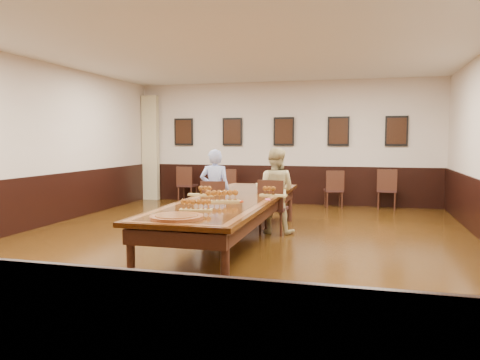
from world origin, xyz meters
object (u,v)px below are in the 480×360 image
(conference_table, at_px, (232,207))
(person_man, at_px, (215,190))
(chair_man, at_px, (214,206))
(spare_chair_d, at_px, (387,189))
(carved_platter, at_px, (177,217))
(spare_chair_b, at_px, (230,186))
(spare_chair_c, at_px, (334,189))
(chair_woman, at_px, (273,207))
(spare_chair_a, at_px, (187,184))
(person_woman, at_px, (275,191))

(conference_table, bearing_deg, person_man, 121.74)
(chair_man, relative_size, person_man, 0.63)
(spare_chair_d, xyz_separation_m, carved_platter, (-2.69, -6.70, 0.28))
(spare_chair_b, xyz_separation_m, spare_chair_c, (2.67, -0.00, 0.00))
(person_man, height_order, carved_platter, person_man)
(spare_chair_c, bearing_deg, spare_chair_b, -12.41)
(spare_chair_d, xyz_separation_m, person_man, (-3.21, -3.61, 0.27))
(person_man, xyz_separation_m, conference_table, (0.61, -0.99, -0.15))
(chair_woman, relative_size, spare_chair_d, 1.01)
(spare_chair_d, bearing_deg, spare_chair_b, 5.19)
(chair_man, xyz_separation_m, person_man, (-0.02, 0.10, 0.28))
(chair_man, xyz_separation_m, spare_chair_c, (1.93, 3.62, -0.01))
(spare_chair_d, distance_m, conference_table, 5.29)
(person_man, bearing_deg, spare_chair_a, -72.63)
(spare_chair_a, distance_m, spare_chair_c, 3.91)
(conference_table, bearing_deg, person_woman, 64.92)
(chair_man, bearing_deg, carved_platter, 88.54)
(spare_chair_b, bearing_deg, chair_woman, 117.04)
(spare_chair_b, bearing_deg, spare_chair_d, -178.91)
(chair_man, relative_size, person_woman, 0.62)
(spare_chair_b, xyz_separation_m, conference_table, (1.34, -4.52, 0.15))
(chair_woman, xyz_separation_m, spare_chair_a, (-3.07, 3.65, -0.01))
(chair_man, distance_m, person_woman, 1.15)
(spare_chair_a, xyz_separation_m, carved_platter, (2.49, -6.71, 0.29))
(chair_man, height_order, person_woman, person_woman)
(chair_woman, xyz_separation_m, carved_platter, (-0.58, -3.05, 0.28))
(spare_chair_b, xyz_separation_m, spare_chair_d, (3.94, 0.09, 0.03))
(chair_man, xyz_separation_m, person_woman, (1.09, 0.18, 0.30))
(spare_chair_a, height_order, spare_chair_c, spare_chair_a)
(chair_woman, relative_size, carved_platter, 1.32)
(spare_chair_a, xyz_separation_m, spare_chair_b, (1.24, -0.10, -0.02))
(person_woman, bearing_deg, spare_chair_d, -117.06)
(chair_woman, xyz_separation_m, spare_chair_d, (2.11, 3.64, -0.00))
(chair_man, bearing_deg, spare_chair_a, -73.04)
(spare_chair_a, relative_size, person_woman, 0.63)
(spare_chair_a, bearing_deg, person_man, 120.66)
(spare_chair_c, height_order, person_woman, person_woman)
(chair_man, height_order, person_man, person_man)
(chair_man, distance_m, conference_table, 1.08)
(person_man, bearing_deg, spare_chair_b, -89.47)
(spare_chair_a, relative_size, spare_chair_b, 1.04)
(spare_chair_c, bearing_deg, carved_platter, 65.46)
(chair_woman, xyz_separation_m, spare_chair_c, (0.84, 3.55, -0.03))
(spare_chair_c, height_order, conference_table, spare_chair_c)
(spare_chair_a, relative_size, spare_chair_d, 0.98)
(conference_table, relative_size, carved_platter, 6.70)
(spare_chair_a, distance_m, conference_table, 5.29)
(chair_woman, distance_m, conference_table, 1.09)
(spare_chair_d, bearing_deg, carved_platter, 72.00)
(chair_woman, distance_m, spare_chair_b, 4.00)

